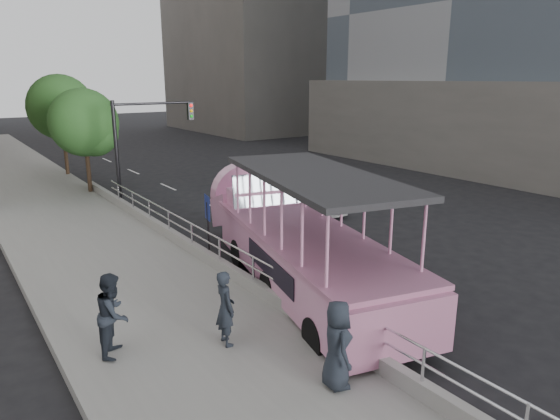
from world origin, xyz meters
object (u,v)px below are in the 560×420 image
Objects in this scene: car at (309,195)px; pedestrian_far at (337,344)px; duck_boat at (292,239)px; pedestrian_near at (225,308)px; parking_sign at (208,222)px; traffic_signal at (140,136)px; pedestrian_mid at (113,314)px; street_tree_far at (63,110)px; street_tree_near at (86,125)px.

car is 2.55× the size of pedestrian_far.
duck_boat is at bearing -124.09° from car.
parking_sign is at bearing -17.03° from pedestrian_near.
traffic_signal is at bearing 145.99° from car.
pedestrian_near is at bearing -83.60° from pedestrian_mid.
pedestrian_near is at bearing -128.82° from car.
parking_sign is at bearing -89.66° from street_tree_far.
street_tree_near is at bearing 97.24° from duck_boat.
pedestrian_mid is 4.89m from pedestrian_far.
street_tree_near is 6.02m from street_tree_far.
pedestrian_near is 24.31m from street_tree_far.
pedestrian_near is (-3.83, -2.63, -0.20)m from duck_boat.
pedestrian_far is at bearing -98.19° from traffic_signal.
street_tree_near reaches higher than parking_sign.
street_tree_near is (-7.75, 8.93, 3.04)m from car.
pedestrian_near is at bearing -145.47° from duck_boat.
pedestrian_far is at bearing -118.18° from duck_boat.
pedestrian_far is 0.28× the size of street_tree_far.
pedestrian_mid is (-6.02, -1.59, -0.15)m from duck_boat.
street_tree_near reaches higher than traffic_signal.
street_tree_far is at bearing 18.22° from pedestrian_far.
pedestrian_mid is at bearing 61.11° from pedestrian_far.
street_tree_near is at bearing 18.39° from pedestrian_mid.
duck_boat is 8.70m from car.
street_tree_far is (-7.55, 14.93, 3.53)m from car.
parking_sign is 13.12m from street_tree_near.
parking_sign is at bearing -88.61° from street_tree_near.
pedestrian_mid is at bearing -112.70° from traffic_signal.
street_tree_near is (0.89, 20.69, 2.62)m from pedestrian_far.
pedestrian_near is at bearing 40.82° from pedestrian_far.
pedestrian_near is 0.34× the size of traffic_signal.
street_tree_far reaches higher than pedestrian_far.
pedestrian_mid is at bearing -137.24° from parking_sign.
pedestrian_mid is 17.65m from street_tree_near.
car is 8.69m from traffic_signal.
pedestrian_far is (-8.64, -11.77, 0.42)m from car.
pedestrian_mid is 0.33× the size of street_tree_near.
traffic_signal reaches higher than parking_sign.
pedestrian_mid reaches higher than car.
street_tree_near is (-0.31, 12.93, 2.21)m from parking_sign.
pedestrian_far is at bearing -153.53° from pedestrian_near.
parking_sign is at bearing -15.38° from pedestrian_mid.
duck_boat is 21.66m from street_tree_far.
car is 13.25m from pedestrian_near.
duck_boat is 4.57× the size of parking_sign.
parking_sign is 19.12m from street_tree_far.
traffic_signal is at bearing -65.02° from street_tree_near.
traffic_signal is at bearing 91.71° from duck_boat.
car is 2.44× the size of pedestrian_mid.
pedestrian_mid is at bearing -137.94° from car.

